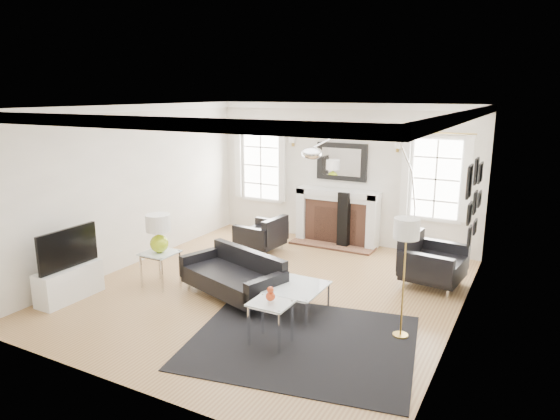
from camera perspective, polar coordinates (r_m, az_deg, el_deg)
The scene contains 25 objects.
floor at distance 7.88m, azimuth -1.19°, elevation -9.11°, with size 6.00×6.00×0.00m, color #8E613B.
back_wall at distance 10.13m, azimuth 7.11°, elevation 4.12°, with size 5.50×0.04×2.80m, color beige.
front_wall at distance 5.15m, azimuth -17.90°, elevation -5.53°, with size 5.50×0.04×2.80m, color beige.
left_wall at distance 9.10m, azimuth -16.54°, elevation 2.61°, with size 0.04×6.00×2.80m, color beige.
right_wall at distance 6.60m, azimuth 20.09°, elevation -1.60°, with size 0.04×6.00×2.80m, color beige.
ceiling at distance 7.28m, azimuth -1.30°, elevation 11.71°, with size 5.50×6.00×0.02m, color white.
crown_molding at distance 7.28m, azimuth -1.30°, elevation 11.24°, with size 5.50×6.00×0.12m, color white.
fireplace at distance 10.11m, azimuth 6.54°, elevation -0.85°, with size 1.70×0.69×1.11m.
mantel_mirror at distance 10.05m, azimuth 7.06°, elevation 5.49°, with size 1.05×0.07×0.75m.
window_left at distance 10.87m, azimuth -2.15°, elevation 5.15°, with size 1.24×0.15×1.62m.
window_right at distance 9.57m, azimuth 17.40°, elevation 3.43°, with size 1.24×0.15×1.62m.
gallery_wall at distance 7.83m, azimuth 21.33°, elevation 1.56°, with size 0.04×1.73×1.29m.
tv_unit at distance 8.06m, azimuth -22.96°, elevation -7.19°, with size 0.35×1.00×1.09m.
area_rug at distance 6.37m, azimuth 2.56°, elevation -14.77°, with size 2.69×2.25×0.01m, color black.
sofa at distance 7.60m, azimuth -5.16°, elevation -7.59°, with size 1.84×1.25×0.55m.
armchair_left at distance 9.62m, azimuth -1.91°, elevation -2.89°, with size 0.84×0.91×0.57m.
armchair_right at distance 8.29m, azimuth 16.71°, elevation -5.79°, with size 0.98×1.07×0.66m.
coffee_table at distance 7.05m, azimuth 1.54°, elevation -8.89°, with size 0.84×0.84×0.37m.
side_table_left at distance 8.11m, azimuth -13.54°, elevation -5.44°, with size 0.51×0.51×0.56m.
nesting_table at distance 6.14m, azimuth -1.09°, elevation -11.52°, with size 0.49×0.41×0.54m.
gourd_lamp at distance 7.98m, azimuth -13.72°, elevation -2.32°, with size 0.38×0.38×0.61m.
orange_vase at distance 6.05m, azimuth -1.10°, elevation -9.65°, with size 0.12×0.12×0.19m.
arc_floor_lamp at distance 8.83m, azimuth 9.72°, elevation 2.47°, with size 1.79×1.66×2.54m.
stick_floor_lamp at distance 6.19m, azimuth 14.25°, elevation -2.78°, with size 0.31×0.31×1.54m.
speaker_tower at distance 9.91m, azimuth 7.40°, elevation -1.10°, with size 0.22×0.22×1.11m, color black.
Camera 1 is at (3.57, -6.34, 3.01)m, focal length 32.00 mm.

